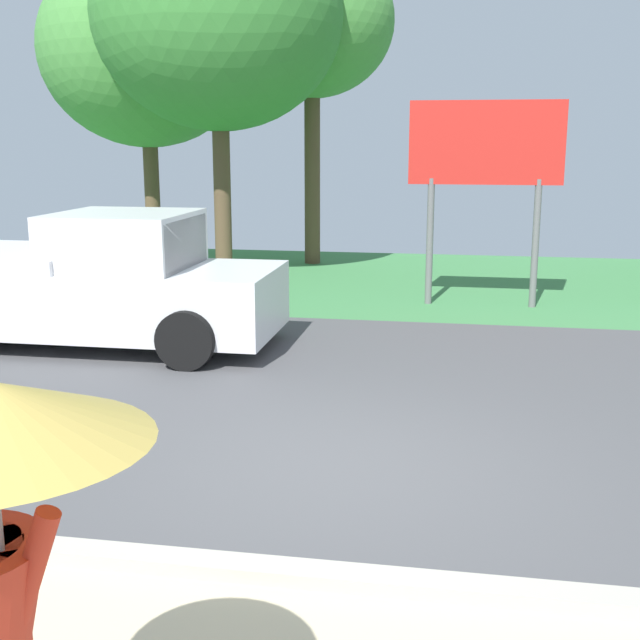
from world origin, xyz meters
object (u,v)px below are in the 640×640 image
(pickup_truck, at_px, (95,284))
(tree_right_mid, at_px, (146,50))
(roadside_billboard, at_px, (486,158))
(tree_center_back, at_px, (312,23))
(tree_right_far, at_px, (218,15))

(pickup_truck, height_order, tree_right_mid, tree_right_mid)
(roadside_billboard, bearing_deg, tree_center_back, 130.83)
(roadside_billboard, xyz_separation_m, tree_right_mid, (-7.69, 4.32, 2.31))
(pickup_truck, relative_size, roadside_billboard, 1.49)
(tree_right_mid, height_order, tree_right_far, tree_right_far)
(tree_center_back, bearing_deg, pickup_truck, -100.87)
(roadside_billboard, xyz_separation_m, tree_right_far, (-5.34, 2.29, 2.74))
(tree_center_back, relative_size, tree_right_far, 0.93)
(tree_center_back, distance_m, tree_right_mid, 3.91)
(pickup_truck, xyz_separation_m, roadside_billboard, (5.39, 3.80, 1.68))
(pickup_truck, relative_size, tree_right_mid, 0.73)
(roadside_billboard, bearing_deg, pickup_truck, -144.81)
(pickup_truck, height_order, tree_right_far, tree_right_far)
(tree_right_far, bearing_deg, tree_right_mid, 139.19)
(tree_center_back, bearing_deg, roadside_billboard, -49.17)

